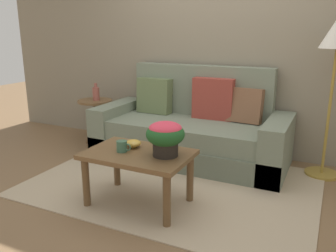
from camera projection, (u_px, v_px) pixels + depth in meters
ground_plane at (174, 182)px, 3.52m from camera, size 14.00×14.00×0.00m
wall_back at (218, 29)px, 4.18m from camera, size 6.40×0.12×2.96m
area_rug at (173, 183)px, 3.49m from camera, size 2.71×1.92×0.01m
couch at (192, 131)px, 4.11m from camera, size 2.21×0.93×1.07m
coffee_table at (138, 161)px, 2.98m from camera, size 0.89×0.59×0.48m
side_table at (96, 113)px, 4.70m from camera, size 0.46×0.46×0.58m
potted_plant at (165, 135)px, 2.84m from camera, size 0.32×0.32×0.29m
coffee_mug at (122, 146)px, 2.97m from camera, size 0.14×0.09×0.09m
snack_bowl at (133, 143)px, 3.08m from camera, size 0.14×0.14×0.07m
table_vase at (96, 93)px, 4.63m from camera, size 0.09×0.09×0.23m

